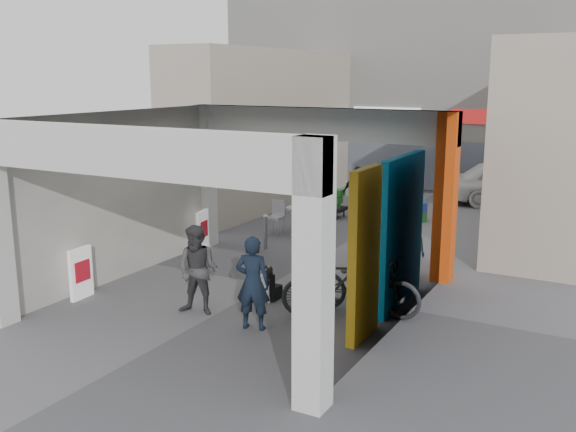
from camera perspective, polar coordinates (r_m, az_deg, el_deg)
The scene contains 21 objects.
ground at distance 13.20m, azimuth -1.66°, elevation -6.13°, with size 90.00×90.00×0.00m, color slate.
arcade_canopy at distance 11.69m, azimuth -1.49°, elevation 3.08°, with size 6.40×6.45×6.40m.
far_building at distance 25.58m, azimuth 14.74°, elevation 11.53°, with size 18.00×4.08×8.00m.
plaza_bldg_left at distance 21.33m, azimuth -1.90°, elevation 7.82°, with size 2.00×9.00×5.00m, color #A59B89.
plaza_bldg_right at distance 18.45m, azimuth 23.05°, elevation 6.14°, with size 2.00×9.00×5.00m, color #A59B89.
bollard_left at distance 15.77m, azimuth -2.01°, elevation -1.48°, with size 0.09×0.09×0.83m, color gray.
bollard_center at distance 15.32m, azimuth 2.81°, elevation -1.87°, with size 0.09×0.09×0.85m, color gray.
bollard_right at distance 14.59m, azimuth 8.43°, elevation -2.62°, with size 0.09×0.09×0.90m, color gray.
advert_board_near at distance 12.90m, azimuth -17.92°, elevation -4.84°, with size 0.12×0.55×1.00m.
advert_board_far at distance 15.71m, azimuth -7.59°, elevation -1.30°, with size 0.19×0.55×1.00m.
cafe_set at distance 17.44m, azimuth 1.09°, elevation -0.43°, with size 1.52×1.22×0.92m.
produce_stand at distance 19.48m, azimuth 3.26°, elevation 0.93°, with size 1.27×0.69×0.84m.
crate_stack at distance 19.23m, azimuth 11.59°, elevation 0.39°, with size 0.52×0.45×0.56m.
border_collie at distance 12.23m, azimuth -1.66°, elevation -6.27°, with size 0.26×0.51×0.71m.
man_with_dog at distance 10.76m, azimuth -3.14°, elevation -5.96°, with size 0.59×0.39×1.61m, color black.
man_back_turned at distance 11.52m, azimuth -8.01°, elevation -4.81°, with size 0.79×0.61×1.62m, color #3A3A3C.
man_elderly at distance 13.67m, azimuth 10.44°, elevation -2.21°, with size 0.78×0.51×1.59m, color #5279A0.
man_crates at distance 19.02m, azimuth 6.23°, elevation 2.02°, with size 0.93×0.39×1.60m, color black.
bicycle_front at distance 11.58m, azimuth 6.78°, elevation -6.05°, with size 0.73×2.08×1.09m, color black.
bicycle_rear at distance 11.35m, azimuth 4.13°, elevation -6.32°, with size 0.53×1.86×1.12m, color black.
white_van at distance 22.35m, azimuth 19.51°, elevation 2.79°, with size 1.76×4.37×1.49m, color white.
Camera 1 is at (6.37, -10.78, 4.19)m, focal length 40.00 mm.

